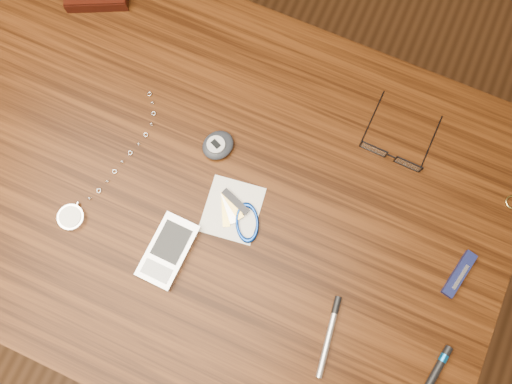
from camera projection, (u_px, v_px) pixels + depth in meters
ground at (230, 249)px, 1.55m from camera, size 3.80×3.80×0.00m
desk at (212, 202)px, 0.92m from camera, size 1.00×0.70×0.75m
eyeglasses at (392, 153)px, 0.82m from camera, size 0.11×0.11×0.02m
pocket_watch at (74, 213)px, 0.80m from camera, size 0.07×0.27×0.01m
pda_phone at (168, 251)px, 0.79m from camera, size 0.06×0.11×0.02m
pedometer at (218, 145)px, 0.83m from camera, size 0.07×0.07×0.02m
notepad_keys at (240, 216)px, 0.80m from camera, size 0.12×0.11×0.01m
pocket_knife at (459, 274)px, 0.78m from camera, size 0.03×0.08×0.01m
silver_pen at (330, 330)px, 0.76m from camera, size 0.03×0.12×0.01m
black_blue_pen at (437, 371)px, 0.74m from camera, size 0.03×0.09×0.01m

